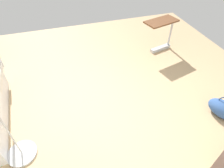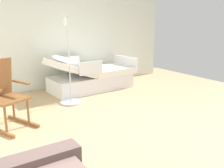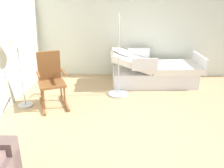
{
  "view_description": "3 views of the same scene",
  "coord_description": "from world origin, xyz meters",
  "views": [
    {
      "loc": [
        0.6,
        2.38,
        2.77
      ],
      "look_at": [
        -0.03,
        0.34,
        0.82
      ],
      "focal_mm": 30.67,
      "sensor_mm": 36.0,
      "label": 1
    },
    {
      "loc": [
        -2.91,
        2.38,
        1.57
      ],
      "look_at": [
        -0.02,
        0.57,
        0.71
      ],
      "focal_mm": 39.22,
      "sensor_mm": 36.0,
      "label": 2
    },
    {
      "loc": [
        -3.28,
        0.5,
        2.06
      ],
      "look_at": [
        0.17,
        0.67,
        0.74
      ],
      "focal_mm": 38.31,
      "sensor_mm": 36.0,
      "label": 3
    }
  ],
  "objects": [
    {
      "name": "iv_pole",
      "position": [
        1.49,
        0.6,
        0.25
      ],
      "size": [
        0.44,
        0.44,
        1.69
      ],
      "color": "#B2B5BA",
      "rests_on": "ground"
    },
    {
      "name": "rocking_chair",
      "position": [
        0.94,
        1.87,
        0.5
      ],
      "size": [
        0.89,
        0.74,
        1.05
      ],
      "color": "brown",
      "rests_on": "ground"
    },
    {
      "name": "floor_lamp",
      "position": [
        0.84,
        2.39,
        1.23
      ],
      "size": [
        0.34,
        0.34,
        1.48
      ],
      "color": "#B2B5BA",
      "rests_on": "ground"
    },
    {
      "name": "side_wall",
      "position": [
        2.9,
        0.0,
        1.35
      ],
      "size": [
        0.1,
        5.57,
        2.7
      ],
      "primitive_type": "cube",
      "color": "silver",
      "rests_on": "ground"
    },
    {
      "name": "ground_plane",
      "position": [
        0.0,
        0.0,
        0.0
      ],
      "size": [
        7.13,
        7.13,
        0.0
      ],
      "primitive_type": "plane",
      "color": "tan"
    },
    {
      "name": "hospital_bed",
      "position": [
        2.19,
        -0.23,
        0.29
      ],
      "size": [
        1.13,
        2.18,
        0.93
      ],
      "color": "silver",
      "rests_on": "ground"
    }
  ]
}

